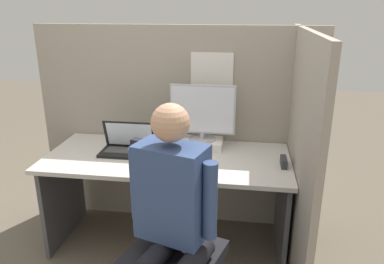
{
  "coord_description": "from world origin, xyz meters",
  "views": [
    {
      "loc": [
        0.52,
        -1.99,
        1.72
      ],
      "look_at": [
        0.2,
        0.18,
        0.96
      ],
      "focal_mm": 35.0,
      "sensor_mm": 36.0,
      "label": 1
    }
  ],
  "objects": [
    {
      "name": "cubicle_panel_back",
      "position": [
        0.0,
        0.76,
        0.79
      ],
      "size": [
        2.19,
        0.05,
        1.58
      ],
      "color": "gray",
      "rests_on": "ground"
    },
    {
      "name": "cubicle_panel_right",
      "position": [
        0.87,
        0.29,
        0.79
      ],
      "size": [
        0.04,
        1.38,
        1.58
      ],
      "color": "gray",
      "rests_on": "ground"
    },
    {
      "name": "desk",
      "position": [
        0.0,
        0.37,
        0.55
      ],
      "size": [
        1.69,
        0.74,
        0.71
      ],
      "color": "beige",
      "rests_on": "ground"
    },
    {
      "name": "paper_box",
      "position": [
        0.22,
        0.58,
        0.74
      ],
      "size": [
        0.3,
        0.21,
        0.06
      ],
      "color": "white",
      "rests_on": "desk"
    },
    {
      "name": "monitor",
      "position": [
        0.22,
        0.58,
        0.98
      ],
      "size": [
        0.47,
        0.2,
        0.41
      ],
      "color": "#B2B2B7",
      "rests_on": "paper_box"
    },
    {
      "name": "laptop",
      "position": [
        -0.29,
        0.39,
        0.76
      ],
      "size": [
        0.38,
        0.21,
        0.22
      ],
      "color": "black",
      "rests_on": "desk"
    },
    {
      "name": "mouse",
      "position": [
        -0.06,
        0.22,
        0.73
      ],
      "size": [
        0.07,
        0.04,
        0.04
      ],
      "color": "silver",
      "rests_on": "desk"
    },
    {
      "name": "stapler",
      "position": [
        0.79,
        0.31,
        0.74
      ],
      "size": [
        0.04,
        0.13,
        0.06
      ],
      "color": "#2D2D33",
      "rests_on": "desk"
    },
    {
      "name": "carrot_toy",
      "position": [
        0.07,
        0.13,
        0.73
      ],
      "size": [
        0.05,
        0.13,
        0.05
      ],
      "color": "orange",
      "rests_on": "desk"
    },
    {
      "name": "office_chair",
      "position": [
        0.15,
        -0.28,
        0.52
      ],
      "size": [
        0.58,
        0.63,
        0.99
      ],
      "color": "black",
      "rests_on": "ground"
    },
    {
      "name": "person",
      "position": [
        0.2,
        -0.43,
        0.75
      ],
      "size": [
        0.46,
        0.48,
        1.29
      ],
      "color": "black",
      "rests_on": "ground"
    }
  ]
}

